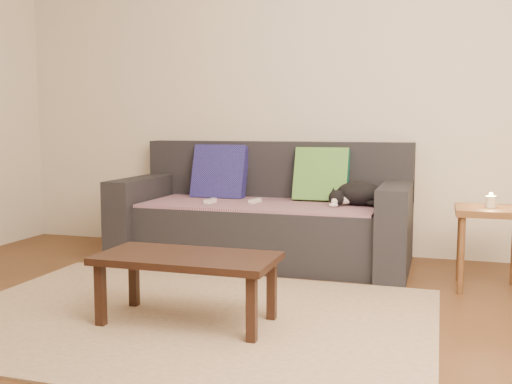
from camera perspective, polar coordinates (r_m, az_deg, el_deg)
ground at (r=3.06m, az=-7.74°, el=-12.70°), size 4.50×4.50×0.00m
back_wall at (r=4.79m, az=2.29°, el=10.01°), size 4.50×0.04×2.60m
sofa at (r=4.42m, az=0.81°, el=-2.57°), size 2.10×0.94×0.87m
throw_blanket at (r=4.31m, az=0.46°, el=-1.17°), size 1.66×0.74×0.02m
cushion_navy at (r=4.67m, az=-3.48°, el=1.86°), size 0.42×0.23×0.43m
cushion_green at (r=4.45m, az=6.25°, el=1.62°), size 0.40×0.22×0.41m
cat at (r=4.22m, az=9.60°, el=-0.19°), size 0.38×0.28×0.17m
wii_remote_a at (r=4.31m, az=-4.38°, el=-0.86°), size 0.04×0.15×0.03m
wii_remote_b at (r=4.30m, az=-0.10°, el=-0.85°), size 0.06×0.15×0.03m
side_table at (r=3.88m, az=21.38°, el=-2.68°), size 0.40×0.40×0.50m
candle at (r=3.87m, az=21.45°, el=-0.84°), size 0.06×0.06×0.09m
rug at (r=3.18m, az=-6.59°, el=-11.78°), size 2.50×1.80×0.01m
coffee_table at (r=3.02m, az=-6.58°, el=-6.80°), size 0.89×0.44×0.36m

